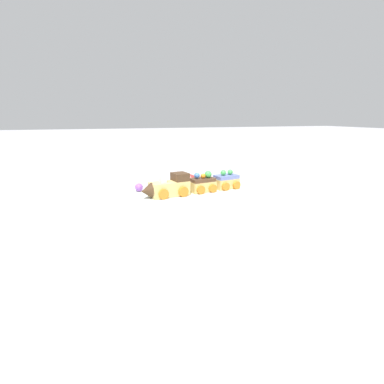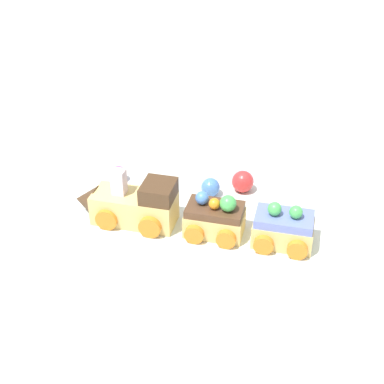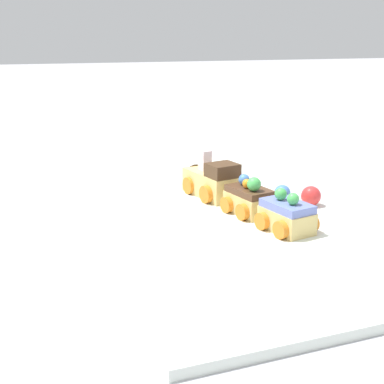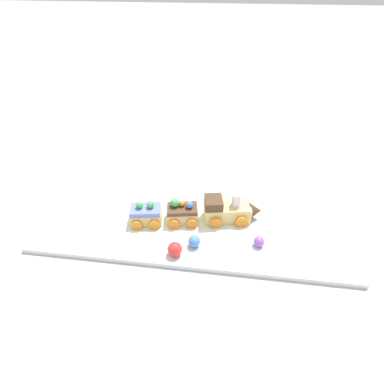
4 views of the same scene
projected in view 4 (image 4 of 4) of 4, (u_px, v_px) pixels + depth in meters
The scene contains 8 objects.
ground_plane at pixel (196, 211), 0.78m from camera, with size 10.00×10.00×0.00m, color #B2B2B7.
display_board at pixel (196, 209), 0.77m from camera, with size 0.73×0.38×0.01m, color silver.
cake_train_locomotive at pixel (230, 211), 0.72m from camera, with size 0.14×0.08×0.08m.
cake_car_chocolate at pixel (182, 213), 0.72m from camera, with size 0.08×0.07×0.06m.
cake_car_blueberry at pixel (146, 214), 0.72m from camera, with size 0.08×0.07×0.06m.
gumball_red at pixel (175, 249), 0.64m from camera, with size 0.03×0.03×0.03m, color red.
gumball_blue at pixel (194, 241), 0.66m from camera, with size 0.03×0.03×0.03m, color #4C84E0.
gumball_purple at pixel (259, 242), 0.66m from camera, with size 0.02×0.02×0.02m, color #9956C6.
Camera 4 is at (0.07, -0.58, 0.51)m, focal length 28.00 mm.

